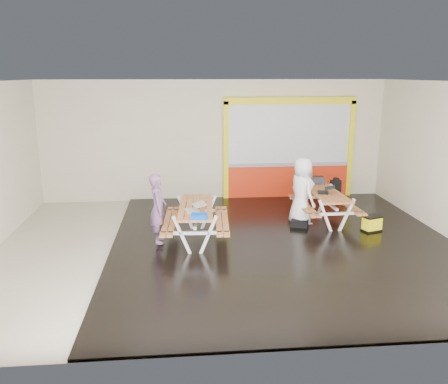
{
  "coord_description": "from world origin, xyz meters",
  "views": [
    {
      "loc": [
        -0.95,
        -9.46,
        3.66
      ],
      "look_at": [
        0.0,
        0.9,
        1.0
      ],
      "focal_mm": 37.24,
      "sensor_mm": 36.0,
      "label": 1
    }
  ],
  "objects": [
    {
      "name": "laptop_right",
      "position": [
        2.56,
        1.36,
        0.86
      ],
      "size": [
        0.49,
        0.46,
        0.17
      ],
      "color": "black",
      "rests_on": "picnic_table_right"
    },
    {
      "name": "blue_pouch",
      "position": [
        -0.63,
        -0.55,
        0.88
      ],
      "size": [
        0.35,
        0.27,
        0.09
      ],
      "primitive_type": "cube",
      "rotation": [
        0.0,
        0.0,
        -0.14
      ],
      "color": "#0244C2",
      "rests_on": "picnic_table_left"
    },
    {
      "name": "dark_case",
      "position": [
        1.86,
        1.08,
        0.13
      ],
      "size": [
        0.5,
        0.44,
        0.15
      ],
      "primitive_type": "cube",
      "rotation": [
        0.0,
        0.0,
        -0.39
      ],
      "color": "black",
      "rests_on": "deck"
    },
    {
      "name": "person_left",
      "position": [
        -1.49,
        0.13,
        0.87
      ],
      "size": [
        0.39,
        0.57,
        1.51
      ],
      "primitive_type": "imported",
      "rotation": [
        0.0,
        0.0,
        1.62
      ],
      "color": "#714C74",
      "rests_on": "deck"
    },
    {
      "name": "picnic_table_left",
      "position": [
        -0.67,
        0.36,
        0.64
      ],
      "size": [
        1.54,
        2.17,
        0.84
      ],
      "color": "#B46838",
      "rests_on": "deck"
    },
    {
      "name": "room",
      "position": [
        0.0,
        0.0,
        1.75
      ],
      "size": [
        10.02,
        8.02,
        3.52
      ],
      "color": "beige",
      "rests_on": "ground"
    },
    {
      "name": "deck",
      "position": [
        1.25,
        0.0,
        0.03
      ],
      "size": [
        7.5,
        7.98,
        0.05
      ],
      "primitive_type": "cube",
      "color": "black",
      "rests_on": "room"
    },
    {
      "name": "picnic_table_right",
      "position": [
        2.59,
        1.43,
        0.61
      ],
      "size": [
        1.43,
        2.05,
        0.8
      ],
      "color": "#B46838",
      "rests_on": "deck"
    },
    {
      "name": "laptop_left",
      "position": [
        -0.71,
        -0.02,
        0.89
      ],
      "size": [
        0.49,
        0.46,
        0.18
      ],
      "color": "silver",
      "rests_on": "picnic_table_left"
    },
    {
      "name": "kiosk",
      "position": [
        2.2,
        3.93,
        1.44
      ],
      "size": [
        3.88,
        0.16,
        3.0
      ],
      "color": "red",
      "rests_on": "room"
    },
    {
      "name": "fluke_bag",
      "position": [
        3.47,
        0.58,
        0.23
      ],
      "size": [
        0.49,
        0.4,
        0.37
      ],
      "color": "black",
      "rests_on": "deck"
    },
    {
      "name": "person_right",
      "position": [
        1.96,
        1.36,
        0.84
      ],
      "size": [
        0.78,
        0.97,
        1.71
      ],
      "primitive_type": "imported",
      "rotation": [
        0.0,
        0.0,
        1.9
      ],
      "color": "white",
      "rests_on": "deck"
    },
    {
      "name": "backpack",
      "position": [
        3.13,
        2.29,
        0.74
      ],
      "size": [
        0.27,
        0.18,
        0.44
      ],
      "color": "black",
      "rests_on": "picnic_table_right"
    },
    {
      "name": "toolbox",
      "position": [
        2.64,
        2.32,
        0.89
      ],
      "size": [
        0.4,
        0.23,
        0.22
      ],
      "color": "black",
      "rests_on": "picnic_table_right"
    }
  ]
}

